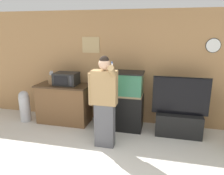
{
  "coord_description": "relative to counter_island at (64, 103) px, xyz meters",
  "views": [
    {
      "loc": [
        0.76,
        -2.15,
        2.17
      ],
      "look_at": [
        -0.23,
        1.94,
        1.05
      ],
      "focal_mm": 35.0,
      "sensor_mm": 36.0,
      "label": 1
    }
  ],
  "objects": [
    {
      "name": "wall_back_paneled",
      "position": [
        1.52,
        0.44,
        0.84
      ],
      "size": [
        10.0,
        0.08,
        2.6
      ],
      "color": "#A87A4C",
      "rests_on": "ground_plane"
    },
    {
      "name": "person_standing",
      "position": [
        1.24,
        -0.85,
        0.44
      ],
      "size": [
        0.55,
        0.41,
        1.73
      ],
      "color": "#515156",
      "rests_on": "ground_plane"
    },
    {
      "name": "trash_bin",
      "position": [
        -0.96,
        -0.16,
        -0.07
      ],
      "size": [
        0.25,
        0.25,
        0.76
      ],
      "color": "#B7B7BC",
      "rests_on": "ground_plane"
    },
    {
      "name": "aquarium_on_stand",
      "position": [
        1.36,
        -0.0,
        0.19
      ],
      "size": [
        1.02,
        0.5,
        1.3
      ],
      "color": "black",
      "rests_on": "ground_plane"
    },
    {
      "name": "tv_on_stand",
      "position": [
        2.64,
        -0.07,
        -0.09
      ],
      "size": [
        1.14,
        0.4,
        1.25
      ],
      "color": "black",
      "rests_on": "ground_plane"
    },
    {
      "name": "knife_block",
      "position": [
        -0.27,
        -0.02,
        0.58
      ],
      "size": [
        0.11,
        0.11,
        0.32
      ],
      "color": "olive",
      "rests_on": "counter_island"
    },
    {
      "name": "microwave",
      "position": [
        0.08,
        0.03,
        0.6
      ],
      "size": [
        0.54,
        0.41,
        0.28
      ],
      "color": "black",
      "rests_on": "counter_island"
    },
    {
      "name": "counter_island",
      "position": [
        0.0,
        0.0,
        0.0
      ],
      "size": [
        1.25,
        0.6,
        0.93
      ],
      "color": "brown",
      "rests_on": "ground_plane"
    }
  ]
}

